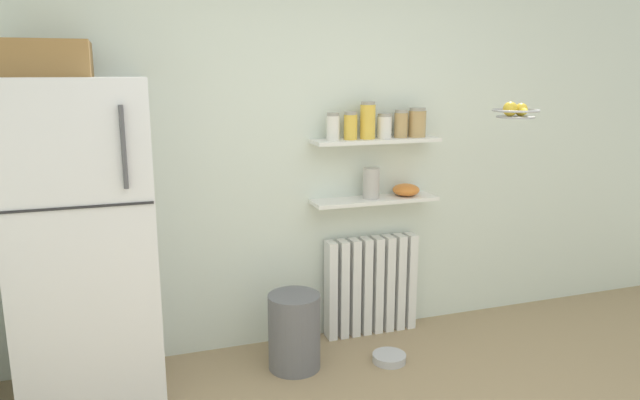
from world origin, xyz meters
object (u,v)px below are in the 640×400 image
Objects in this scene: radiator at (371,285)px; hanging_fruit_basket at (516,111)px; storage_jar_4 at (401,124)px; pet_food_bowl at (389,358)px; storage_jar_1 at (350,126)px; storage_jar_2 at (368,121)px; trash_bin at (294,331)px; storage_jar_3 at (384,126)px; vase at (371,183)px; refrigerator at (84,238)px; storage_jar_5 at (417,123)px; shelf_bowl at (406,190)px; storage_jar_0 at (333,127)px.

hanging_fruit_basket reaches higher than radiator.
pet_food_bowl is at bearing -120.39° from storage_jar_4.
storage_jar_1 is at bearing 152.05° from hanging_fruit_basket.
storage_jar_2 reaches higher than storage_jar_4.
trash_bin is at bearing -154.09° from storage_jar_2.
storage_jar_3 is at bearing 73.36° from pet_food_bowl.
hanging_fruit_basket reaches higher than storage_jar_3.
hanging_fruit_basket is at bearing -41.49° from storage_jar_4.
vase is at bearing 180.00° from storage_jar_3.
radiator reaches higher than trash_bin.
trash_bin is at bearing -158.00° from storage_jar_3.
refrigerator is 2.06m from storage_jar_4.
storage_jar_5 is (0.48, 0.00, 0.01)m from storage_jar_1.
storage_jar_1 is 0.92× the size of storage_jar_5.
storage_jar_2 reaches higher than trash_bin.
radiator is 3.22× the size of pet_food_bowl.
storage_jar_5 is at bearing 0.00° from vase.
vase is at bearing 0.00° from storage_jar_1.
storage_jar_2 is 0.50× the size of trash_bin.
vase is 0.26m from shelf_bowl.
hanging_fruit_basket is (0.74, -0.47, 0.49)m from vase.
trash_bin is (-0.83, -0.29, -1.22)m from storage_jar_4.
radiator is 1.50m from hanging_fruit_basket.
storage_jar_0 is 0.12m from storage_jar_1.
radiator is 0.73m from trash_bin.
pet_food_bowl is (0.58, -0.13, -0.21)m from trash_bin.
storage_jar_0 is at bearing -180.00° from storage_jar_5.
vase is at bearing -131.71° from radiator.
storage_jar_3 is at bearing 6.61° from refrigerator.
storage_jar_5 reaches higher than vase.
storage_jar_5 reaches higher than pet_food_bowl.
storage_jar_1 is 0.60m from shelf_bowl.
refrigerator is at bearing 173.45° from pet_food_bowl.
storage_jar_0 is at bearing 180.00° from storage_jar_2.
storage_jar_0 is at bearing 180.00° from storage_jar_4.
storage_jar_5 reaches higher than shelf_bowl.
storage_jar_4 is (1.98, 0.22, 0.53)m from refrigerator.
vase is at bearing 147.40° from hanging_fruit_basket.
storage_jar_1 is at bearing -170.46° from radiator.
storage_jar_3 is 0.34× the size of trash_bin.
storage_jar_3 is 0.83× the size of storage_jar_5.
storage_jar_3 is 0.57× the size of hanging_fruit_basket.
hanging_fruit_basket reaches higher than storage_jar_0.
storage_jar_3 is 0.88× the size of shelf_bowl.
refrigerator reaches higher than hanging_fruit_basket.
storage_jar_3 is (0.24, 0.00, -0.01)m from storage_jar_1.
storage_jar_5 reaches higher than storage_jar_4.
storage_jar_4 is 1.51m from pet_food_bowl.
storage_jar_4 is at bearing 19.08° from trash_bin.
shelf_bowl is at bearing 0.00° from storage_jar_1.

